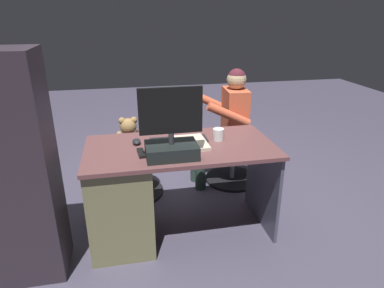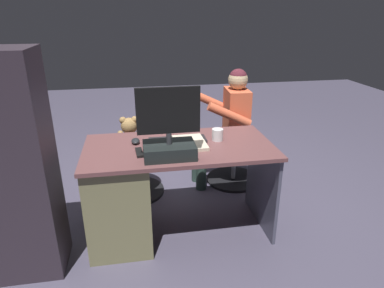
{
  "view_description": "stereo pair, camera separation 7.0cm",
  "coord_description": "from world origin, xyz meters",
  "px_view_note": "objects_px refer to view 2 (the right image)",
  "views": [
    {
      "loc": [
        0.37,
        2.6,
        1.62
      ],
      "look_at": [
        -0.16,
        0.04,
        0.58
      ],
      "focal_mm": 31.46,
      "sensor_mm": 36.0,
      "label": 1
    },
    {
      "loc": [
        0.3,
        2.61,
        1.62
      ],
      "look_at": [
        -0.16,
        0.04,
        0.58
      ],
      "focal_mm": 31.46,
      "sensor_mm": 36.0,
      "label": 2
    }
  ],
  "objects_px": {
    "tv_remote": "(139,152)",
    "teddy_bear": "(130,135)",
    "monitor": "(169,138)",
    "visitor_chair": "(234,158)",
    "keyboard": "(178,140)",
    "desk": "(133,190)",
    "office_chair_teddy": "(132,170)",
    "cup": "(217,135)",
    "person": "(228,120)",
    "computer_mouse": "(135,141)"
  },
  "relations": [
    {
      "from": "office_chair_teddy",
      "to": "teddy_bear",
      "type": "height_order",
      "value": "teddy_bear"
    },
    {
      "from": "monitor",
      "to": "office_chair_teddy",
      "type": "height_order",
      "value": "monitor"
    },
    {
      "from": "desk",
      "to": "keyboard",
      "type": "bearing_deg",
      "value": -167.0
    },
    {
      "from": "tv_remote",
      "to": "office_chair_teddy",
      "type": "xyz_separation_m",
      "value": [
        0.07,
        -0.76,
        -0.49
      ]
    },
    {
      "from": "monitor",
      "to": "computer_mouse",
      "type": "bearing_deg",
      "value": -51.46
    },
    {
      "from": "cup",
      "to": "tv_remote",
      "type": "relative_size",
      "value": 0.59
    },
    {
      "from": "visitor_chair",
      "to": "cup",
      "type": "bearing_deg",
      "value": 62.25
    },
    {
      "from": "visitor_chair",
      "to": "person",
      "type": "distance_m",
      "value": 0.41
    },
    {
      "from": "keyboard",
      "to": "visitor_chair",
      "type": "relative_size",
      "value": 0.78
    },
    {
      "from": "keyboard",
      "to": "office_chair_teddy",
      "type": "distance_m",
      "value": 0.84
    },
    {
      "from": "keyboard",
      "to": "teddy_bear",
      "type": "distance_m",
      "value": 0.7
    },
    {
      "from": "tv_remote",
      "to": "teddy_bear",
      "type": "bearing_deg",
      "value": -89.2
    },
    {
      "from": "computer_mouse",
      "to": "visitor_chair",
      "type": "height_order",
      "value": "computer_mouse"
    },
    {
      "from": "desk",
      "to": "visitor_chair",
      "type": "height_order",
      "value": "desk"
    },
    {
      "from": "tv_remote",
      "to": "visitor_chair",
      "type": "xyz_separation_m",
      "value": [
        -0.93,
        -0.83,
        -0.47
      ]
    },
    {
      "from": "computer_mouse",
      "to": "office_chair_teddy",
      "type": "distance_m",
      "value": 0.75
    },
    {
      "from": "cup",
      "to": "tv_remote",
      "type": "height_order",
      "value": "cup"
    },
    {
      "from": "monitor",
      "to": "cup",
      "type": "height_order",
      "value": "monitor"
    },
    {
      "from": "office_chair_teddy",
      "to": "person",
      "type": "xyz_separation_m",
      "value": [
        -0.92,
        -0.06,
        0.42
      ]
    },
    {
      "from": "keyboard",
      "to": "tv_remote",
      "type": "distance_m",
      "value": 0.34
    },
    {
      "from": "teddy_bear",
      "to": "person",
      "type": "height_order",
      "value": "person"
    },
    {
      "from": "desk",
      "to": "monitor",
      "type": "bearing_deg",
      "value": 145.67
    },
    {
      "from": "desk",
      "to": "person",
      "type": "xyz_separation_m",
      "value": [
        -0.91,
        -0.72,
        0.27
      ]
    },
    {
      "from": "tv_remote",
      "to": "office_chair_teddy",
      "type": "height_order",
      "value": "tv_remote"
    },
    {
      "from": "cup",
      "to": "teddy_bear",
      "type": "relative_size",
      "value": 0.27
    },
    {
      "from": "tv_remote",
      "to": "teddy_bear",
      "type": "distance_m",
      "value": 0.78
    },
    {
      "from": "teddy_bear",
      "to": "person",
      "type": "relative_size",
      "value": 0.28
    },
    {
      "from": "desk",
      "to": "monitor",
      "type": "relative_size",
      "value": 2.91
    },
    {
      "from": "monitor",
      "to": "visitor_chair",
      "type": "relative_size",
      "value": 0.86
    },
    {
      "from": "desk",
      "to": "monitor",
      "type": "height_order",
      "value": "monitor"
    },
    {
      "from": "computer_mouse",
      "to": "office_chair_teddy",
      "type": "bearing_deg",
      "value": -85.0
    },
    {
      "from": "keyboard",
      "to": "cup",
      "type": "height_order",
      "value": "cup"
    },
    {
      "from": "person",
      "to": "keyboard",
      "type": "bearing_deg",
      "value": 48.6
    },
    {
      "from": "monitor",
      "to": "teddy_bear",
      "type": "relative_size",
      "value": 1.45
    },
    {
      "from": "office_chair_teddy",
      "to": "teddy_bear",
      "type": "distance_m",
      "value": 0.35
    },
    {
      "from": "monitor",
      "to": "tv_remote",
      "type": "xyz_separation_m",
      "value": [
        0.2,
        -0.08,
        -0.12
      ]
    },
    {
      "from": "keyboard",
      "to": "desk",
      "type": "bearing_deg",
      "value": 13.0
    },
    {
      "from": "tv_remote",
      "to": "teddy_bear",
      "type": "height_order",
      "value": "teddy_bear"
    },
    {
      "from": "monitor",
      "to": "teddy_bear",
      "type": "bearing_deg",
      "value": -72.47
    },
    {
      "from": "office_chair_teddy",
      "to": "visitor_chair",
      "type": "height_order",
      "value": "same"
    },
    {
      "from": "teddy_bear",
      "to": "visitor_chair",
      "type": "distance_m",
      "value": 1.06
    },
    {
      "from": "monitor",
      "to": "visitor_chair",
      "type": "height_order",
      "value": "monitor"
    },
    {
      "from": "tv_remote",
      "to": "visitor_chair",
      "type": "relative_size",
      "value": 0.28
    },
    {
      "from": "cup",
      "to": "teddy_bear",
      "type": "height_order",
      "value": "cup"
    },
    {
      "from": "office_chair_teddy",
      "to": "visitor_chair",
      "type": "distance_m",
      "value": 1.01
    },
    {
      "from": "tv_remote",
      "to": "person",
      "type": "bearing_deg",
      "value": -140.56
    },
    {
      "from": "computer_mouse",
      "to": "monitor",
      "type": "bearing_deg",
      "value": 128.54
    },
    {
      "from": "keyboard",
      "to": "cup",
      "type": "xyz_separation_m",
      "value": [
        -0.29,
        0.02,
        0.03
      ]
    },
    {
      "from": "office_chair_teddy",
      "to": "desk",
      "type": "bearing_deg",
      "value": 90.72
    },
    {
      "from": "visitor_chair",
      "to": "office_chair_teddy",
      "type": "bearing_deg",
      "value": 3.96
    }
  ]
}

